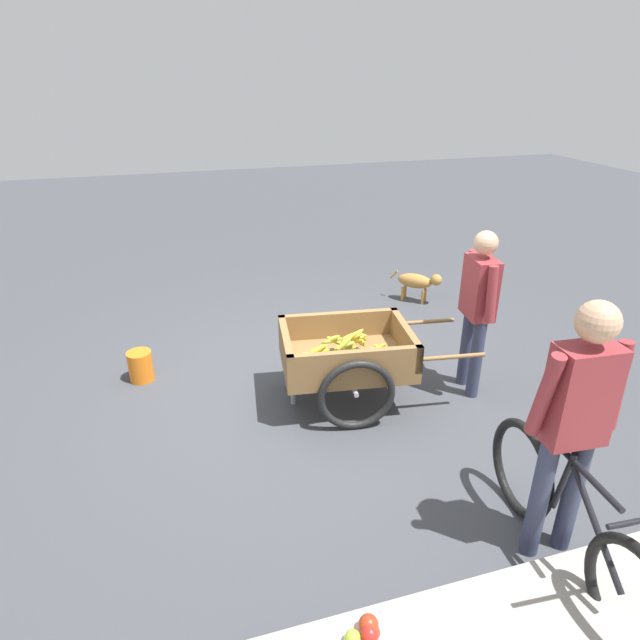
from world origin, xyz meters
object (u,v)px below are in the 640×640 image
vendor_person (478,300)px  cyclist_person (576,413)px  dog (418,281)px  plastic_bucket (141,366)px  bicycle (570,523)px  fruit_cart (346,357)px

vendor_person → cyclist_person: 1.84m
cyclist_person → dog: (-0.95, -3.78, -0.74)m
vendor_person → dog: 2.16m
cyclist_person → plastic_bucket: bearing=-49.4°
dog → plastic_bucket: (3.35, 0.99, -0.12)m
vendor_person → cyclist_person: cyclist_person is taller
cyclist_person → dog: cyclist_person is taller
bicycle → vendor_person: bearing=-104.7°
fruit_cart → plastic_bucket: 1.98m
fruit_cart → bicycle: bearing=107.2°
plastic_bucket → vendor_person: bearing=160.4°
fruit_cart → cyclist_person: bearing=108.8°
fruit_cart → dog: fruit_cart is taller
cyclist_person → plastic_bucket: cyclist_person is taller
bicycle → dog: bearing=-103.8°
fruit_cart → dog: size_ratio=3.36×
vendor_person → bicycle: 2.05m
dog → bicycle: bearing=76.2°
bicycle → plastic_bucket: bicycle is taller
bicycle → dog: size_ratio=3.21×
bicycle → cyclist_person: 0.67m
fruit_cart → bicycle: 2.17m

